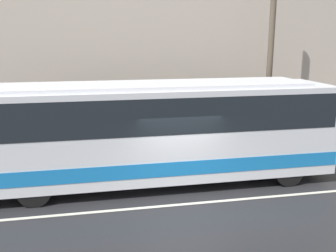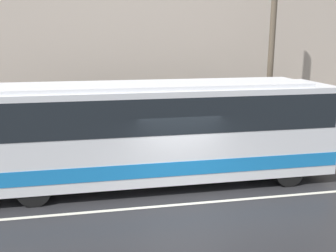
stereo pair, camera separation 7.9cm
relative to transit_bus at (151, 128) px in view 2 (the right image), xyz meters
name	(u,v)px [view 2 (the right image)]	position (x,y,z in m)	size (l,w,h in m)	color
ground_plane	(184,204)	(0.69, -1.87, -1.90)	(60.00, 60.00, 0.00)	#262628
sidewalk	(156,151)	(0.69, 3.34, -1.83)	(60.00, 2.42, 0.13)	gray
building_facade	(150,40)	(0.69, 4.69, 2.78)	(60.00, 0.35, 9.69)	#B7A899
lane_stripe	(184,204)	(0.69, -1.87, -1.89)	(54.00, 0.14, 0.01)	beige
transit_bus	(151,128)	(0.00, 0.00, 0.00)	(12.01, 2.58, 3.37)	silver
utility_pole_near	(271,52)	(5.32, 2.57, 2.32)	(0.24, 0.24, 8.17)	brown
pedestrian_waiting	(85,131)	(-2.26, 4.02, -0.98)	(0.36, 0.36, 1.68)	maroon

